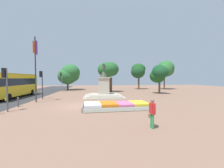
% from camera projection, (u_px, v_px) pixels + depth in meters
% --- Properties ---
extents(ground_plane, '(88.35, 88.35, 0.00)m').
position_uv_depth(ground_plane, '(79.00, 106.00, 15.04)').
color(ground_plane, '#8C6651').
extents(flower_planter, '(6.31, 3.09, 0.58)m').
position_uv_depth(flower_planter, '(116.00, 106.00, 13.54)').
color(flower_planter, '#38281C').
rests_on(flower_planter, ground_plane).
extents(statue_monument, '(5.74, 5.74, 4.98)m').
position_uv_depth(statue_monument, '(104.00, 90.00, 22.20)').
color(statue_monument, '#B1A792').
rests_on(statue_monument, ground_plane).
extents(traffic_light_near_crossing, '(0.41, 0.29, 3.60)m').
position_uv_depth(traffic_light_near_crossing, '(5.00, 82.00, 12.15)').
color(traffic_light_near_crossing, '#4C5156').
rests_on(traffic_light_near_crossing, ground_plane).
extents(traffic_light_mid_block, '(0.42, 0.31, 3.71)m').
position_uv_depth(traffic_light_mid_block, '(41.00, 80.00, 19.70)').
color(traffic_light_mid_block, '#2D2D33').
rests_on(traffic_light_mid_block, ground_plane).
extents(traffic_light_far_corner, '(0.41, 0.28, 3.97)m').
position_uv_depth(traffic_light_far_corner, '(61.00, 78.00, 31.05)').
color(traffic_light_far_corner, slate).
rests_on(traffic_light_far_corner, ground_plane).
extents(banner_pole, '(0.19, 1.13, 7.48)m').
position_uv_depth(banner_pole, '(35.00, 66.00, 17.07)').
color(banner_pole, '#2D2D33').
rests_on(banner_pole, ground_plane).
extents(city_bus, '(2.69, 10.61, 3.41)m').
position_uv_depth(city_bus, '(12.00, 84.00, 21.07)').
color(city_bus, gold).
rests_on(city_bus, ground_plane).
extents(pedestrian_with_handbag, '(0.24, 0.73, 1.65)m').
position_uv_depth(pedestrian_with_handbag, '(152.00, 112.00, 8.21)').
color(pedestrian_with_handbag, '#338C4C').
rests_on(pedestrian_with_handbag, ground_plane).
extents(kerb_bollard_mid_b, '(0.16, 0.16, 0.95)m').
position_uv_depth(kerb_bollard_mid_b, '(18.00, 102.00, 14.47)').
color(kerb_bollard_mid_b, '#4C5156').
rests_on(kerb_bollard_mid_b, ground_plane).
extents(park_tree_far_left, '(5.04, 6.22, 6.01)m').
position_uv_depth(park_tree_far_left, '(69.00, 75.00, 35.14)').
color(park_tree_far_left, brown).
rests_on(park_tree_far_left, ground_plane).
extents(park_tree_behind_statue, '(3.69, 3.70, 6.51)m').
position_uv_depth(park_tree_behind_statue, '(138.00, 71.00, 37.85)').
color(park_tree_behind_statue, '#4C3823').
rests_on(park_tree_behind_statue, ground_plane).
extents(park_tree_far_right, '(4.25, 4.14, 5.99)m').
position_uv_depth(park_tree_far_right, '(109.00, 70.00, 29.83)').
color(park_tree_far_right, '#4C3823').
rests_on(park_tree_far_right, ground_plane).
extents(park_tree_street_side, '(2.87, 3.61, 5.14)m').
position_uv_depth(park_tree_street_side, '(159.00, 74.00, 26.54)').
color(park_tree_street_side, brown).
rests_on(park_tree_street_side, ground_plane).
extents(park_tree_mid_canopy, '(4.69, 4.63, 7.24)m').
position_uv_depth(park_tree_mid_canopy, '(166.00, 69.00, 37.58)').
color(park_tree_mid_canopy, brown).
rests_on(park_tree_mid_canopy, ground_plane).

